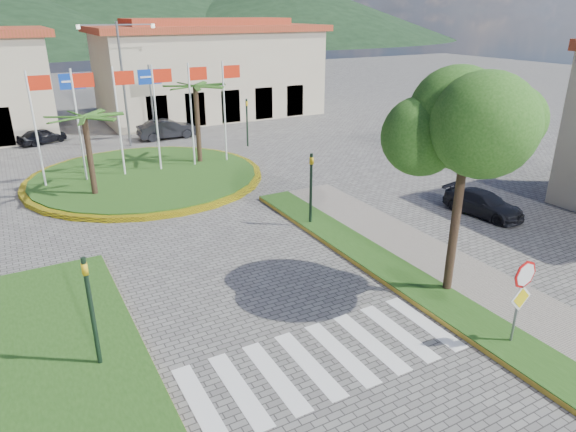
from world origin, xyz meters
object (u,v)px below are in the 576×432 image
roundabout_island (146,176)px  car_dark_b (167,129)px  stop_sign (522,290)px  car_dark_a (42,136)px  car_side_right (483,203)px  deciduous_tree (466,138)px

roundabout_island → car_dark_b: roundabout_island is taller
stop_sign → car_dark_b: (-0.99, 28.94, -1.10)m
car_dark_a → stop_sign: bearing=172.2°
car_dark_a → car_side_right: car_dark_a is taller
roundabout_island → car_side_right: 17.47m
car_dark_a → car_side_right: (16.19, -24.32, -0.01)m
roundabout_island → deciduous_tree: 18.55m
deciduous_tree → car_side_right: 9.07m
car_dark_a → deciduous_tree: bearing=174.9°
roundabout_island → deciduous_tree: size_ratio=1.87×
stop_sign → deciduous_tree: (0.60, 3.04, 3.38)m
car_side_right → car_dark_a: bearing=114.5°
roundabout_island → car_dark_a: bearing=109.9°
car_dark_a → car_dark_b: size_ratio=0.77×
car_side_right → car_dark_b: bearing=101.4°
car_dark_b → deciduous_tree: bearing=-176.3°
roundabout_island → car_dark_a: size_ratio=3.93×
stop_sign → deciduous_tree: 4.59m
deciduous_tree → car_dark_a: 30.58m
stop_sign → car_side_right: (7.10, 7.35, -1.25)m
deciduous_tree → car_dark_a: size_ratio=2.10×
deciduous_tree → roundabout_island: bearing=107.9°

